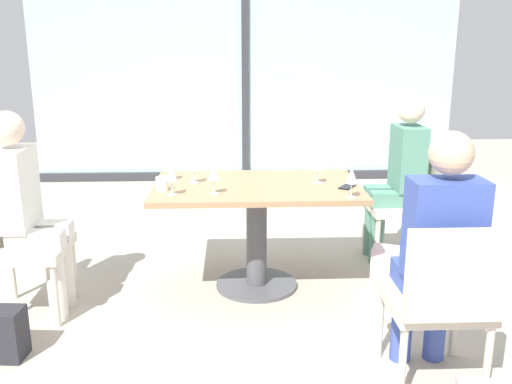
{
  "coord_description": "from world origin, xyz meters",
  "views": [
    {
      "loc": [
        -0.16,
        -3.59,
        1.63
      ],
      "look_at": [
        0.0,
        0.1,
        0.65
      ],
      "focal_mm": 39.26,
      "sensor_mm": 36.0,
      "label": 1
    }
  ],
  "objects": [
    {
      "name": "cell_phone_on_table",
      "position": [
        0.58,
        -0.11,
        0.73
      ],
      "size": [
        0.14,
        0.16,
        0.01
      ],
      "primitive_type": "cube",
      "rotation": [
        0.0,
        0.0,
        -0.58
      ],
      "color": "black",
      "rests_on": "dining_table_main"
    },
    {
      "name": "dining_table_main",
      "position": [
        0.0,
        0.0,
        0.55
      ],
      "size": [
        1.36,
        0.86,
        0.73
      ],
      "color": "#997551",
      "rests_on": "ground_plane"
    },
    {
      "name": "wine_glass_0",
      "position": [
        0.56,
        -0.35,
        0.86
      ],
      "size": [
        0.07,
        0.07,
        0.18
      ],
      "color": "silver",
      "rests_on": "dining_table_main"
    },
    {
      "name": "wine_glass_5",
      "position": [
        -0.41,
        0.05,
        0.86
      ],
      "size": [
        0.07,
        0.07,
        0.18
      ],
      "color": "silver",
      "rests_on": "dining_table_main"
    },
    {
      "name": "wine_glass_4",
      "position": [
        -0.27,
        -0.24,
        0.86
      ],
      "size": [
        0.07,
        0.07,
        0.18
      ],
      "color": "silver",
      "rests_on": "dining_table_main"
    },
    {
      "name": "chair_side_end",
      "position": [
        -1.51,
        -0.32,
        0.5
      ],
      "size": [
        0.5,
        0.46,
        0.87
      ],
      "color": "beige",
      "rests_on": "ground_plane"
    },
    {
      "name": "chair_far_right",
      "position": [
        1.21,
        0.49,
        0.5
      ],
      "size": [
        0.5,
        0.46,
        0.87
      ],
      "color": "beige",
      "rests_on": "ground_plane"
    },
    {
      "name": "person_front_right",
      "position": [
        0.81,
        -1.12,
        0.7
      ],
      "size": [
        0.34,
        0.39,
        1.26
      ],
      "color": "#384C9E",
      "rests_on": "ground_plane"
    },
    {
      "name": "window_wall_backdrop",
      "position": [
        0.0,
        3.2,
        1.21
      ],
      "size": [
        5.03,
        0.1,
        2.7
      ],
      "color": "#9BB7BC",
      "rests_on": "ground_plane"
    },
    {
      "name": "person_far_right",
      "position": [
        1.1,
        0.49,
        0.7
      ],
      "size": [
        0.39,
        0.34,
        1.26
      ],
      "color": "#4C7F6B",
      "rests_on": "ground_plane"
    },
    {
      "name": "wine_glass_1",
      "position": [
        -0.53,
        -0.25,
        0.86
      ],
      "size": [
        0.07,
        0.07,
        0.18
      ],
      "color": "silver",
      "rests_on": "dining_table_main"
    },
    {
      "name": "ground_plane",
      "position": [
        0.0,
        0.0,
        0.0
      ],
      "size": [
        12.0,
        12.0,
        0.0
      ],
      "primitive_type": "plane",
      "color": "#A89E8E"
    },
    {
      "name": "wine_glass_3",
      "position": [
        -0.59,
        0.14,
        0.86
      ],
      "size": [
        0.07,
        0.07,
        0.18
      ],
      "color": "silver",
      "rests_on": "dining_table_main"
    },
    {
      "name": "handbag_1",
      "position": [
        0.94,
        -0.05,
        0.14
      ],
      "size": [
        0.34,
        0.26,
        0.28
      ],
      "primitive_type": "cube",
      "rotation": [
        0.0,
        0.0,
        -0.39
      ],
      "color": "beige",
      "rests_on": "ground_plane"
    },
    {
      "name": "wine_glass_2",
      "position": [
        0.41,
        0.01,
        0.86
      ],
      "size": [
        0.07,
        0.07,
        0.18
      ],
      "color": "silver",
      "rests_on": "dining_table_main"
    },
    {
      "name": "person_side_end",
      "position": [
        -1.4,
        -0.32,
        0.7
      ],
      "size": [
        0.39,
        0.34,
        1.26
      ],
      "color": "silver",
      "rests_on": "ground_plane"
    },
    {
      "name": "coffee_cup",
      "position": [
        -0.6,
        -0.15,
        0.78
      ],
      "size": [
        0.08,
        0.08,
        0.09
      ],
      "primitive_type": "cylinder",
      "color": "white",
      "rests_on": "dining_table_main"
    },
    {
      "name": "chair_front_right",
      "position": [
        0.81,
        -1.23,
        0.5
      ],
      "size": [
        0.46,
        0.5,
        0.87
      ],
      "color": "beige",
      "rests_on": "ground_plane"
    }
  ]
}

